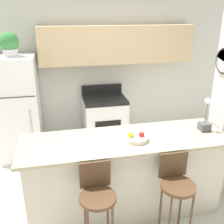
{
  "coord_description": "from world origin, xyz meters",
  "views": [
    {
      "loc": [
        -0.7,
        -2.54,
        2.33
      ],
      "look_at": [
        0.0,
        0.71,
        1.04
      ],
      "focal_mm": 42.0,
      "sensor_mm": 36.0,
      "label": 1
    }
  ],
  "objects": [
    {
      "name": "bar_stool_right",
      "position": [
        0.41,
        -0.51,
        0.66
      ],
      "size": [
        0.36,
        0.36,
        0.98
      ],
      "color": "#4C331E",
      "rests_on": "ground_plane"
    },
    {
      "name": "orchid_vase",
      "position": [
        0.98,
        0.02,
        1.1
      ],
      "size": [
        0.12,
        0.12,
        0.41
      ],
      "color": "#4C4C51",
      "rests_on": "counter_bar"
    },
    {
      "name": "refrigerator",
      "position": [
        -1.35,
        1.66,
        0.84
      ],
      "size": [
        0.67,
        0.72,
        1.68
      ],
      "color": "white",
      "rests_on": "ground_plane"
    },
    {
      "name": "counter_bar",
      "position": [
        0.0,
        0.0,
        0.5
      ],
      "size": [
        2.34,
        0.73,
        0.99
      ],
      "color": "beige",
      "rests_on": "ground_plane"
    },
    {
      "name": "potted_plant_on_fridge",
      "position": [
        -1.35,
        1.66,
        1.87
      ],
      "size": [
        0.28,
        0.28,
        0.36
      ],
      "color": "silver",
      "rests_on": "refrigerator"
    },
    {
      "name": "stove_range",
      "position": [
        0.08,
        1.72,
        0.46
      ],
      "size": [
        0.73,
        0.61,
        1.07
      ],
      "color": "white",
      "rests_on": "ground_plane"
    },
    {
      "name": "ground_plane",
      "position": [
        0.0,
        0.0,
        0.0
      ],
      "size": [
        14.0,
        14.0,
        0.0
      ],
      "primitive_type": "plane",
      "color": "beige"
    },
    {
      "name": "trash_bin",
      "position": [
        -0.8,
        1.41,
        0.19
      ],
      "size": [
        0.28,
        0.28,
        0.38
      ],
      "color": "#59595B",
      "rests_on": "ground_plane"
    },
    {
      "name": "fruit_bowl",
      "position": [
        0.1,
        -0.06,
        1.02
      ],
      "size": [
        0.27,
        0.27,
        0.11
      ],
      "color": "silver",
      "rests_on": "counter_bar"
    },
    {
      "name": "wall_back",
      "position": [
        0.13,
        1.99,
        1.47
      ],
      "size": [
        5.6,
        0.38,
        2.55
      ],
      "color": "silver",
      "rests_on": "ground_plane"
    },
    {
      "name": "bar_stool_left",
      "position": [
        -0.41,
        -0.51,
        0.66
      ],
      "size": [
        0.36,
        0.36,
        0.98
      ],
      "color": "#4C331E",
      "rests_on": "ground_plane"
    }
  ]
}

